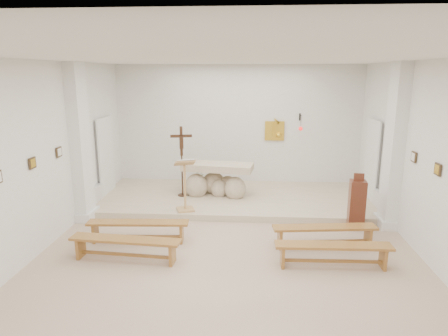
# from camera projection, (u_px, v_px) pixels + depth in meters

# --- Properties ---
(ground) EXTENTS (7.00, 10.00, 0.00)m
(ground) POSITION_uv_depth(u_px,v_px,m) (227.00, 264.00, 7.02)
(ground) COLOR #C3A98D
(ground) RESTS_ON ground
(wall_left) EXTENTS (0.02, 10.00, 3.50)m
(wall_left) POSITION_uv_depth(u_px,v_px,m) (25.00, 164.00, 6.84)
(wall_left) COLOR white
(wall_left) RESTS_ON ground
(wall_right) EXTENTS (0.02, 10.00, 3.50)m
(wall_right) POSITION_uv_depth(u_px,v_px,m) (445.00, 171.00, 6.38)
(wall_right) COLOR white
(wall_right) RESTS_ON ground
(wall_back) EXTENTS (7.00, 0.02, 3.50)m
(wall_back) POSITION_uv_depth(u_px,v_px,m) (238.00, 127.00, 11.45)
(wall_back) COLOR white
(wall_back) RESTS_ON ground
(ceiling) EXTENTS (7.00, 10.00, 0.02)m
(ceiling) POSITION_uv_depth(u_px,v_px,m) (228.00, 58.00, 6.20)
(ceiling) COLOR silver
(ceiling) RESTS_ON wall_back
(sanctuary_platform) EXTENTS (6.98, 3.00, 0.15)m
(sanctuary_platform) POSITION_uv_depth(u_px,v_px,m) (235.00, 198.00, 10.40)
(sanctuary_platform) COLOR beige
(sanctuary_platform) RESTS_ON ground
(pilaster_left) EXTENTS (0.26, 0.55, 3.50)m
(pilaster_left) POSITION_uv_depth(u_px,v_px,m) (80.00, 144.00, 8.78)
(pilaster_left) COLOR white
(pilaster_left) RESTS_ON ground
(pilaster_right) EXTENTS (0.26, 0.55, 3.50)m
(pilaster_right) POSITION_uv_depth(u_px,v_px,m) (394.00, 147.00, 8.33)
(pilaster_right) COLOR white
(pilaster_right) RESTS_ON ground
(gold_wall_relief) EXTENTS (0.55, 0.04, 0.55)m
(gold_wall_relief) POSITION_uv_depth(u_px,v_px,m) (275.00, 131.00, 11.38)
(gold_wall_relief) COLOR gold
(gold_wall_relief) RESTS_ON wall_back
(sanctuary_lamp) EXTENTS (0.11, 0.36, 0.44)m
(sanctuary_lamp) POSITION_uv_depth(u_px,v_px,m) (301.00, 127.00, 11.05)
(sanctuary_lamp) COLOR black
(sanctuary_lamp) RESTS_ON wall_back
(station_frame_left_mid) EXTENTS (0.03, 0.20, 0.20)m
(station_frame_left_mid) POSITION_uv_depth(u_px,v_px,m) (32.00, 163.00, 7.04)
(station_frame_left_mid) COLOR #3C2D1A
(station_frame_left_mid) RESTS_ON wall_left
(station_frame_left_rear) EXTENTS (0.03, 0.20, 0.20)m
(station_frame_left_rear) POSITION_uv_depth(u_px,v_px,m) (59.00, 152.00, 8.01)
(station_frame_left_rear) COLOR #3C2D1A
(station_frame_left_rear) RESTS_ON wall_left
(station_frame_right_mid) EXTENTS (0.03, 0.20, 0.20)m
(station_frame_right_mid) POSITION_uv_depth(u_px,v_px,m) (438.00, 169.00, 6.58)
(station_frame_right_mid) COLOR #3C2D1A
(station_frame_right_mid) RESTS_ON wall_right
(station_frame_right_rear) EXTENTS (0.03, 0.20, 0.20)m
(station_frame_right_rear) POSITION_uv_depth(u_px,v_px,m) (414.00, 157.00, 7.55)
(station_frame_right_rear) COLOR #3C2D1A
(station_frame_right_rear) RESTS_ON wall_right
(radiator_left) EXTENTS (0.10, 0.85, 0.52)m
(radiator_left) POSITION_uv_depth(u_px,v_px,m) (95.00, 198.00, 9.81)
(radiator_left) COLOR silver
(radiator_left) RESTS_ON ground
(radiator_right) EXTENTS (0.10, 0.85, 0.52)m
(radiator_right) POSITION_uv_depth(u_px,v_px,m) (380.00, 204.00, 9.35)
(radiator_right) COLOR silver
(radiator_right) RESTS_ON ground
(altar) EXTENTS (1.88, 0.95, 0.93)m
(altar) POSITION_uv_depth(u_px,v_px,m) (217.00, 182.00, 10.37)
(altar) COLOR beige
(altar) RESTS_ON sanctuary_platform
(lectern) EXTENTS (0.53, 0.49, 1.25)m
(lectern) POSITION_uv_depth(u_px,v_px,m) (185.00, 185.00, 9.13)
(lectern) COLOR tan
(lectern) RESTS_ON sanctuary_platform
(crucifix_stand) EXTENTS (0.54, 0.24, 1.81)m
(crucifix_stand) POSITION_uv_depth(u_px,v_px,m) (182.00, 156.00, 10.14)
(crucifix_stand) COLOR #381E11
(crucifix_stand) RESTS_ON sanctuary_platform
(potted_plant) EXTENTS (0.53, 0.49, 0.47)m
(potted_plant) POSITION_uv_depth(u_px,v_px,m) (196.00, 179.00, 11.08)
(potted_plant) COLOR #2A5D25
(potted_plant) RESTS_ON sanctuary_platform
(donation_pedestal) EXTENTS (0.35, 0.35, 1.22)m
(donation_pedestal) POSITION_uv_depth(u_px,v_px,m) (357.00, 204.00, 8.52)
(donation_pedestal) COLOR brown
(donation_pedestal) RESTS_ON ground
(bench_left_front) EXTENTS (2.00, 0.43, 0.42)m
(bench_left_front) POSITION_uv_depth(u_px,v_px,m) (138.00, 227.00, 7.87)
(bench_left_front) COLOR olive
(bench_left_front) RESTS_ON ground
(bench_right_front) EXTENTS (2.01, 0.54, 0.42)m
(bench_right_front) POSITION_uv_depth(u_px,v_px,m) (325.00, 231.00, 7.63)
(bench_right_front) COLOR olive
(bench_right_front) RESTS_ON ground
(bench_left_second) EXTENTS (2.01, 0.48, 0.42)m
(bench_left_second) POSITION_uv_depth(u_px,v_px,m) (125.00, 244.00, 7.08)
(bench_left_second) COLOR olive
(bench_left_second) RESTS_ON ground
(bench_right_second) EXTENTS (2.00, 0.37, 0.42)m
(bench_right_second) POSITION_uv_depth(u_px,v_px,m) (333.00, 250.00, 6.84)
(bench_right_second) COLOR olive
(bench_right_second) RESTS_ON ground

